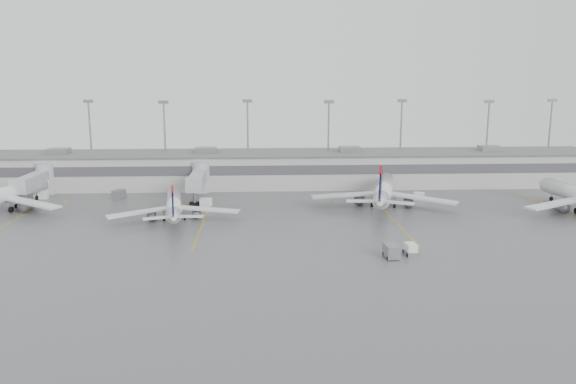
{
  "coord_description": "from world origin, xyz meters",
  "views": [
    {
      "loc": [
        -7.25,
        -77.67,
        25.16
      ],
      "look_at": [
        -1.9,
        24.0,
        5.0
      ],
      "focal_mm": 35.0,
      "sensor_mm": 36.0,
      "label": 1
    }
  ],
  "objects_px": {
    "jet_far_left": "(2,195)",
    "jet_mid_left": "(174,205)",
    "jet_mid_right": "(384,191)",
    "baggage_tug": "(411,250)"
  },
  "relations": [
    {
      "from": "jet_far_left",
      "to": "jet_mid_left",
      "type": "distance_m",
      "value": 35.74
    },
    {
      "from": "jet_mid_right",
      "to": "jet_mid_left",
      "type": "bearing_deg",
      "value": -152.28
    },
    {
      "from": "jet_mid_left",
      "to": "jet_far_left",
      "type": "bearing_deg",
      "value": 158.06
    },
    {
      "from": "jet_far_left",
      "to": "baggage_tug",
      "type": "bearing_deg",
      "value": -10.5
    },
    {
      "from": "jet_far_left",
      "to": "jet_mid_left",
      "type": "bearing_deg",
      "value": -0.59
    },
    {
      "from": "jet_mid_left",
      "to": "jet_mid_right",
      "type": "relative_size",
      "value": 0.84
    },
    {
      "from": "jet_far_left",
      "to": "jet_mid_right",
      "type": "distance_m",
      "value": 75.71
    },
    {
      "from": "jet_far_left",
      "to": "jet_mid_right",
      "type": "bearing_deg",
      "value": 13.56
    },
    {
      "from": "baggage_tug",
      "to": "jet_mid_left",
      "type": "bearing_deg",
      "value": 144.87
    },
    {
      "from": "jet_mid_right",
      "to": "jet_far_left",
      "type": "bearing_deg",
      "value": -164.3
    }
  ]
}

